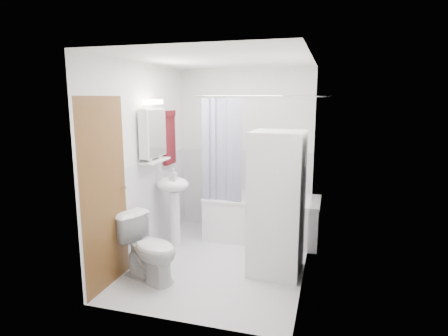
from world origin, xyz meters
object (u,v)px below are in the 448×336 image
(bathtub, at_px, (262,216))
(sink, at_px, (173,195))
(washer_dryer, at_px, (277,203))
(toilet, at_px, (149,248))

(bathtub, bearing_deg, sink, -151.77)
(washer_dryer, distance_m, toilet, 1.50)
(washer_dryer, bearing_deg, sink, 166.98)
(bathtub, xyz_separation_m, toilet, (-0.97, -1.55, 0.02))
(sink, height_order, toilet, sink)
(bathtub, height_order, washer_dryer, washer_dryer)
(sink, height_order, washer_dryer, washer_dryer)
(sink, bearing_deg, toilet, -82.58)
(bathtub, bearing_deg, toilet, -122.03)
(sink, bearing_deg, washer_dryer, -15.41)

